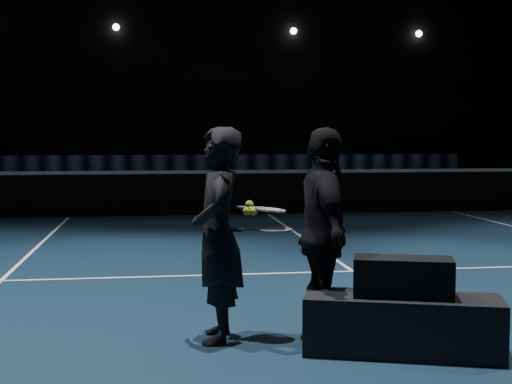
# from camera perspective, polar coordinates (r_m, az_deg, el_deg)

# --- Properties ---
(floor) EXTENTS (36.00, 36.00, 0.00)m
(floor) POSITION_cam_1_polar(r_m,az_deg,el_deg) (14.97, 1.04, -1.85)
(floor) COLOR black
(floor) RESTS_ON ground
(wall_back) EXTENTS (30.00, 0.00, 30.00)m
(wall_back) POSITION_cam_1_polar(r_m,az_deg,el_deg) (32.95, -4.01, 10.24)
(wall_back) COLOR black
(wall_back) RESTS_ON ground
(court_lines) EXTENTS (10.98, 23.78, 0.01)m
(court_lines) POSITION_cam_1_polar(r_m,az_deg,el_deg) (14.97, 1.04, -1.84)
(court_lines) COLOR white
(court_lines) RESTS_ON floor
(net_mesh) EXTENTS (12.80, 0.02, 0.86)m
(net_mesh) POSITION_cam_1_polar(r_m,az_deg,el_deg) (14.93, 1.04, -0.13)
(net_mesh) COLOR black
(net_mesh) RESTS_ON floor
(net_tape) EXTENTS (12.80, 0.03, 0.07)m
(net_tape) POSITION_cam_1_polar(r_m,az_deg,el_deg) (14.90, 1.05, 1.65)
(net_tape) COLOR white
(net_tape) RESTS_ON net_mesh
(sponsor_backdrop) EXTENTS (22.00, 0.15, 0.90)m
(sponsor_backdrop) POSITION_cam_1_polar(r_m,az_deg,el_deg) (30.31, -3.62, 2.15)
(sponsor_backdrop) COLOR black
(sponsor_backdrop) RESTS_ON floor
(fixtures_far) EXTENTS (20.00, 0.30, 0.30)m
(fixtures_far) POSITION_cam_1_polar(r_m,az_deg,el_deg) (32.94, -4.00, 12.88)
(fixtures_far) COLOR white
(fixtures_far) RESTS_ON wall_back
(player_bench) EXTENTS (1.54, 0.91, 0.44)m
(player_bench) POSITION_cam_1_polar(r_m,az_deg,el_deg) (5.55, 11.64, -10.38)
(player_bench) COLOR black
(player_bench) RESTS_ON floor
(racket_bag) EXTENTS (0.79, 0.52, 0.29)m
(racket_bag) POSITION_cam_1_polar(r_m,az_deg,el_deg) (5.47, 11.69, -6.68)
(racket_bag) COLOR black
(racket_bag) RESTS_ON player_bench
(bag_signature) EXTENTS (0.32, 0.11, 0.10)m
(bag_signature) POSITION_cam_1_polar(r_m,az_deg,el_deg) (5.32, 12.28, -6.99)
(bag_signature) COLOR white
(bag_signature) RESTS_ON racket_bag
(player_a) EXTENTS (0.47, 0.66, 1.71)m
(player_a) POSITION_cam_1_polar(r_m,az_deg,el_deg) (5.67, -3.08, -3.43)
(player_a) COLOR black
(player_a) RESTS_ON floor
(player_b) EXTENTS (0.43, 1.01, 1.71)m
(player_b) POSITION_cam_1_polar(r_m,az_deg,el_deg) (5.71, 5.49, -3.38)
(player_b) COLOR black
(player_b) RESTS_ON floor
(racket_lower) EXTENTS (0.70, 0.29, 0.03)m
(racket_lower) POSITION_cam_1_polar(r_m,az_deg,el_deg) (5.67, 1.48, -3.04)
(racket_lower) COLOR black
(racket_lower) RESTS_ON player_a
(racket_upper) EXTENTS (0.69, 0.25, 0.10)m
(racket_upper) POSITION_cam_1_polar(r_m,az_deg,el_deg) (5.69, 0.95, -1.42)
(racket_upper) COLOR black
(racket_upper) RESTS_ON player_b
(tennis_balls) EXTENTS (0.12, 0.10, 0.12)m
(tennis_balls) POSITION_cam_1_polar(r_m,az_deg,el_deg) (5.65, -0.50, -1.38)
(tennis_balls) COLOR #C6D62D
(tennis_balls) RESTS_ON racket_upper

